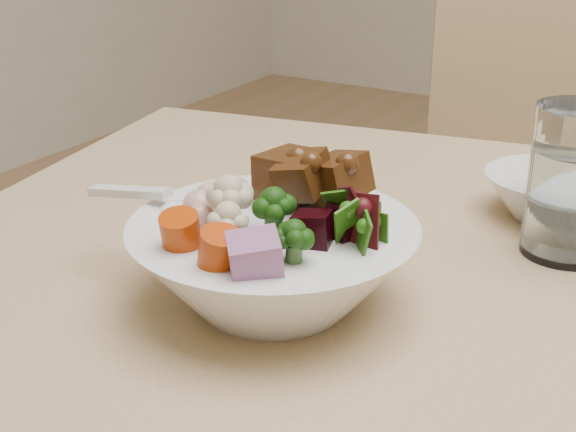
{
  "coord_description": "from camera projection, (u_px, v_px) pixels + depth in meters",
  "views": [
    {
      "loc": [
        -0.14,
        -0.75,
        1.01
      ],
      "look_at": [
        -0.43,
        -0.25,
        0.77
      ],
      "focal_mm": 50.0,
      "sensor_mm": 36.0,
      "label": 1
    }
  ],
  "objects": [
    {
      "name": "chair_far",
      "position": [
        557.0,
        245.0,
        1.22
      ],
      "size": [
        0.53,
        0.53,
        0.89
      ],
      "rotation": [
        0.0,
        0.0,
        0.4
      ],
      "color": "tan",
      "rests_on": "ground"
    },
    {
      "name": "water_glass",
      "position": [
        573.0,
        188.0,
        0.69
      ],
      "size": [
        0.08,
        0.08,
        0.13
      ],
      "color": "white",
      "rests_on": "dining_table"
    },
    {
      "name": "soup_spoon",
      "position": [
        169.0,
        207.0,
        0.64
      ],
      "size": [
        0.12,
        0.03,
        0.02
      ],
      "rotation": [
        0.0,
        0.0,
        0.0
      ],
      "color": "white",
      "rests_on": "food_bowl"
    },
    {
      "name": "food_bowl",
      "position": [
        276.0,
        257.0,
        0.62
      ],
      "size": [
        0.22,
        0.22,
        0.12
      ],
      "color": "white",
      "rests_on": "dining_table"
    },
    {
      "name": "side_bowl",
      "position": [
        549.0,
        195.0,
        0.78
      ],
      "size": [
        0.13,
        0.13,
        0.04
      ],
      "primitive_type": null,
      "color": "white",
      "rests_on": "dining_table"
    }
  ]
}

